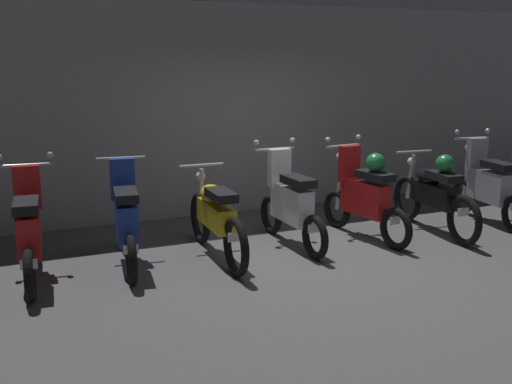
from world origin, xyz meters
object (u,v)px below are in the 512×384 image
at_px(motorbike_slot_6, 488,186).
at_px(motorbike_slot_1, 126,220).
at_px(motorbike_slot_0, 29,231).
at_px(motorbike_slot_4, 364,195).
at_px(motorbike_slot_3, 290,204).
at_px(motorbike_slot_5, 434,194).
at_px(motorbike_slot_2, 216,217).

bearing_deg(motorbike_slot_6, motorbike_slot_1, 177.66).
bearing_deg(motorbike_slot_6, motorbike_slot_0, 178.68).
xyz_separation_m(motorbike_slot_1, motorbike_slot_4, (3.04, -0.16, 0.04)).
height_order(motorbike_slot_0, motorbike_slot_4, same).
distance_m(motorbike_slot_3, motorbike_slot_5, 2.05).
distance_m(motorbike_slot_5, motorbike_slot_6, 1.02).
height_order(motorbike_slot_3, motorbike_slot_5, motorbike_slot_3).
distance_m(motorbike_slot_0, motorbike_slot_1, 1.02).
height_order(motorbike_slot_3, motorbike_slot_4, same).
relative_size(motorbike_slot_2, motorbike_slot_5, 1.00).
bearing_deg(motorbike_slot_0, motorbike_slot_3, 0.25).
height_order(motorbike_slot_4, motorbike_slot_5, motorbike_slot_4).
height_order(motorbike_slot_2, motorbike_slot_3, motorbike_slot_3).
height_order(motorbike_slot_0, motorbike_slot_5, motorbike_slot_0).
height_order(motorbike_slot_2, motorbike_slot_4, motorbike_slot_4).
bearing_deg(motorbike_slot_1, motorbike_slot_2, -8.10).
bearing_deg(motorbike_slot_2, motorbike_slot_0, 177.84).
xyz_separation_m(motorbike_slot_3, motorbike_slot_6, (3.06, -0.15, 0.00)).
height_order(motorbike_slot_0, motorbike_slot_2, motorbike_slot_0).
xyz_separation_m(motorbike_slot_3, motorbike_slot_4, (1.01, -0.11, 0.04)).
relative_size(motorbike_slot_0, motorbike_slot_3, 1.00).
xyz_separation_m(motorbike_slot_5, motorbike_slot_6, (1.02, 0.09, 0.00)).
bearing_deg(motorbike_slot_3, motorbike_slot_4, -5.98).
bearing_deg(motorbike_slot_5, motorbike_slot_1, 175.86).
bearing_deg(motorbike_slot_3, motorbike_slot_5, -6.72).
bearing_deg(motorbike_slot_4, motorbike_slot_3, 174.02).
relative_size(motorbike_slot_0, motorbike_slot_6, 1.00).
relative_size(motorbike_slot_5, motorbike_slot_6, 1.16).
distance_m(motorbike_slot_1, motorbike_slot_5, 4.07).
xyz_separation_m(motorbike_slot_1, motorbike_slot_2, (1.01, -0.14, -0.03)).
distance_m(motorbike_slot_2, motorbike_slot_4, 2.03).
bearing_deg(motorbike_slot_2, motorbike_slot_4, -0.46).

